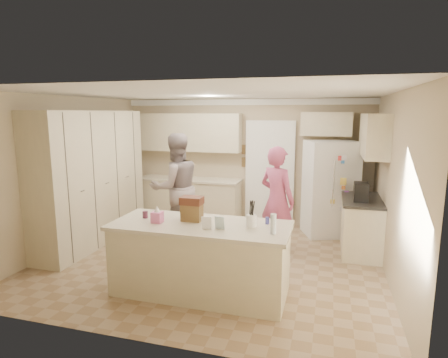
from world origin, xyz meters
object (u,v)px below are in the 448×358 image
(utensil_crock, at_px, (251,221))
(tissue_box, at_px, (157,217))
(teen_girl, at_px, (277,200))
(dollhouse_body, at_px, (192,212))
(coffee_maker, at_px, (361,192))
(refrigerator, at_px, (330,188))
(island_base, at_px, (201,260))
(teen_boy, at_px, (176,188))

(utensil_crock, bearing_deg, tissue_box, -172.87)
(tissue_box, relative_size, teen_girl, 0.08)
(tissue_box, xyz_separation_m, dollhouse_body, (0.40, 0.20, 0.04))
(coffee_maker, height_order, teen_girl, teen_girl)
(refrigerator, distance_m, dollhouse_body, 3.30)
(refrigerator, relative_size, coffee_maker, 6.00)
(island_base, relative_size, dollhouse_body, 8.46)
(dollhouse_body, height_order, teen_boy, teen_boy)
(coffee_maker, bearing_deg, dollhouse_body, -140.71)
(dollhouse_body, bearing_deg, utensil_crock, -3.58)
(tissue_box, bearing_deg, utensil_crock, 7.13)
(tissue_box, relative_size, dollhouse_body, 0.54)
(coffee_maker, distance_m, tissue_box, 3.28)
(refrigerator, height_order, teen_boy, teen_boy)
(tissue_box, height_order, teen_boy, teen_boy)
(island_base, distance_m, tissue_box, 0.79)
(refrigerator, distance_m, teen_boy, 2.90)
(dollhouse_body, bearing_deg, teen_boy, 119.22)
(island_base, bearing_deg, tissue_box, -169.70)
(teen_boy, distance_m, teen_girl, 1.84)
(island_base, height_order, teen_girl, teen_girl)
(teen_boy, bearing_deg, refrigerator, 159.61)
(teen_boy, height_order, teen_girl, teen_boy)
(tissue_box, distance_m, teen_boy, 1.99)
(island_base, bearing_deg, teen_girl, 66.78)
(teen_girl, bearing_deg, tissue_box, 84.19)
(refrigerator, xyz_separation_m, dollhouse_body, (-1.73, -2.81, 0.14))
(refrigerator, bearing_deg, utensil_crock, -128.74)
(refrigerator, height_order, coffee_maker, refrigerator)
(coffee_maker, bearing_deg, refrigerator, 115.15)
(teen_boy, bearing_deg, tissue_box, 63.44)
(coffee_maker, xyz_separation_m, dollhouse_body, (-2.20, -1.80, -0.03))
(dollhouse_body, relative_size, teen_boy, 0.13)
(tissue_box, bearing_deg, teen_girl, 54.69)
(utensil_crock, relative_size, dollhouse_body, 0.58)
(island_base, xyz_separation_m, dollhouse_body, (-0.15, 0.10, 0.60))
(coffee_maker, height_order, dollhouse_body, coffee_maker)
(teen_girl, bearing_deg, teen_boy, 26.66)
(island_base, bearing_deg, utensil_crock, 4.40)
(tissue_box, bearing_deg, island_base, 10.30)
(refrigerator, distance_m, tissue_box, 3.69)
(island_base, xyz_separation_m, teen_girl, (0.74, 1.71, 0.45))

